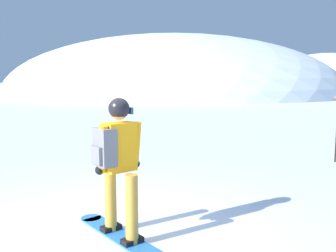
{
  "coord_description": "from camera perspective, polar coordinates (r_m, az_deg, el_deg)",
  "views": [
    {
      "loc": [
        1.69,
        -3.9,
        1.93
      ],
      "look_at": [
        0.07,
        3.11,
        1.0
      ],
      "focal_mm": 39.06,
      "sensor_mm": 36.0,
      "label": 1
    }
  ],
  "objects": [
    {
      "name": "snowboarder_main",
      "position": [
        4.39,
        -7.85,
        -6.04
      ],
      "size": [
        1.52,
        1.23,
        1.71
      ],
      "color": "blue",
      "rests_on": "ground"
    },
    {
      "name": "ridge_peak_far",
      "position": [
        61.22,
        23.28,
        4.98
      ],
      "size": [
        20.12,
        18.11,
        11.6
      ],
      "color": "white",
      "rests_on": "ground"
    },
    {
      "name": "ground_plane",
      "position": [
        4.67,
        -9.93,
        -17.2
      ],
      "size": [
        300.0,
        300.0,
        0.0
      ],
      "primitive_type": "plane",
      "color": "white"
    },
    {
      "name": "ridge_peak_main",
      "position": [
        45.46,
        0.42,
        4.95
      ],
      "size": [
        40.32,
        36.29,
        14.31
      ],
      "color": "white",
      "rests_on": "ground"
    }
  ]
}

